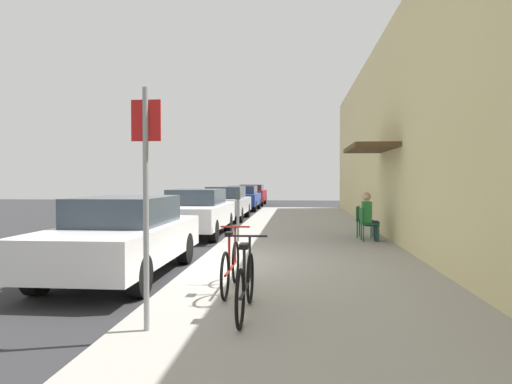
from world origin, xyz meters
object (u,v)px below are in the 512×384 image
Objects in this scene: parked_car_0 at (123,236)px; parking_meter at (238,212)px; parked_car_1 at (196,212)px; cafe_chair_0 at (367,222)px; parked_car_4 at (252,194)px; bicycle_1 at (231,266)px; seated_patron_0 at (369,215)px; cafe_chair_1 at (362,219)px; bicycle_0 at (246,285)px; parked_car_2 at (226,203)px; street_sign at (146,189)px; parked_car_3 at (243,197)px.

parking_meter is (1.55, 4.04, 0.15)m from parked_car_0.
parked_car_1 is 3.33× the size of parking_meter.
parked_car_0 reaches higher than cafe_chair_0.
parked_car_4 reaches higher than bicycle_1.
seated_patron_0 reaches higher than bicycle_1.
parked_car_1 reaches higher than parking_meter.
parked_car_0 reaches higher than cafe_chair_1.
parked_car_4 is 2.57× the size of bicycle_0.
parked_car_2 is 13.36m from bicycle_1.
parked_car_1 reaches higher than parked_car_0.
cafe_chair_0 is (3.44, 7.48, -1.02)m from street_sign.
parked_car_3 is at bearing 94.04° from street_sign.
parked_car_0 is 2.57× the size of bicycle_1.
parked_car_3 reaches higher than bicycle_1.
parking_meter is at bearing 89.60° from street_sign.
parked_car_4 is 19.69m from cafe_chair_0.
cafe_chair_0 is (2.45, 6.83, 0.14)m from bicycle_0.
parked_car_3 is 20.75m from bicycle_0.
parked_car_3 is 3.41× the size of seated_patron_0.
seated_patron_0 is (2.85, 5.68, 0.34)m from bicycle_1.
parking_meter is (1.55, -14.05, 0.15)m from parked_car_3.
bicycle_1 is (-0.35, 1.15, 0.00)m from bicycle_0.
street_sign is 2.99× the size of cafe_chair_1.
bicycle_1 is at bearing -73.63° from parked_car_1.
parked_car_4 is 26.02m from bicycle_0.
bicycle_1 is (2.15, -7.31, -0.27)m from parked_car_1.
bicycle_1 is at bearing -116.19° from cafe_chair_0.
parked_car_0 reaches higher than seated_patron_0.
parked_car_2 is 11.56m from parked_car_4.
parked_car_1 reaches higher than parked_car_4.
parked_car_1 is 7.63m from bicycle_1.
bicycle_1 is at bearing -32.30° from parked_car_0.
parked_car_3 is 3.33× the size of parking_meter.
bicycle_0 is (2.50, -8.47, -0.27)m from parked_car_1.
cafe_chair_1 is (4.94, -12.95, -0.11)m from parked_car_3.
parked_car_4 is (0.00, 5.30, 0.02)m from parked_car_3.
seated_patron_0 is at bearing -18.07° from parked_car_1.
cafe_chair_0 is at bearing 70.31° from bicycle_0.
parking_meter is 0.77× the size of bicycle_1.
seated_patron_0 is 0.84m from cafe_chair_1.
seated_patron_0 is at bearing 4.73° from parking_meter.
cafe_chair_1 is at bearing 66.72° from bicycle_1.
cafe_chair_1 is (-0.06, 0.82, -0.19)m from seated_patron_0.
parked_car_0 reaches higher than parked_car_4.
bicycle_1 is (2.15, -13.18, -0.26)m from parked_car_2.
bicycle_1 is 1.97× the size of cafe_chair_0.
parked_car_3 is (-0.00, 12.14, -0.02)m from parked_car_1.
parking_meter is (1.55, -19.35, 0.14)m from parked_car_4.
bicycle_1 is (2.15, -1.36, -0.26)m from parked_car_0.
parked_car_0 is 18.09m from parked_car_3.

